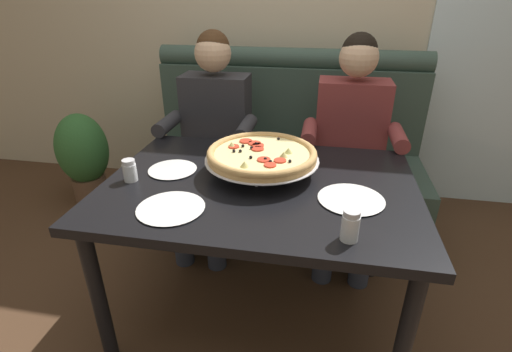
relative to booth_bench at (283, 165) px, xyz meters
name	(u,v)px	position (x,y,z in m)	size (l,w,h in m)	color
ground_plane	(259,311)	(0.00, -0.93, -0.40)	(16.00, 16.00, 0.00)	#4C3321
back_wall_with_window	(297,1)	(0.00, 0.57, 1.00)	(6.00, 0.12, 2.80)	beige
booth_bench	(283,165)	(0.00, 0.00, 0.00)	(1.80, 0.78, 1.13)	#384C42
dining_table	(260,199)	(0.00, -0.93, 0.26)	(1.30, 0.93, 0.74)	black
diner_left	(212,131)	(-0.41, -0.27, 0.31)	(0.54, 0.64, 1.27)	#2D3342
diner_right	(350,140)	(0.41, -0.27, 0.31)	(0.54, 0.64, 1.27)	#2D3342
pizza	(262,155)	(-0.01, -0.84, 0.43)	(0.50, 0.50, 0.12)	silver
shaker_parmesan	(130,172)	(-0.54, -1.02, 0.38)	(0.06, 0.06, 0.10)	white
shaker_oregano	(350,228)	(0.35, -1.28, 0.39)	(0.06, 0.06, 0.11)	white
plate_near_left	(171,207)	(-0.29, -1.21, 0.35)	(0.25, 0.25, 0.02)	white
plate_near_right	(351,198)	(0.37, -1.02, 0.35)	(0.26, 0.26, 0.02)	white
plate_far_side	(172,168)	(-0.41, -0.89, 0.35)	(0.22, 0.22, 0.02)	white
patio_chair	(468,108)	(1.51, 1.23, 0.13)	(0.40, 0.40, 0.86)	black
potted_plant	(84,156)	(-1.45, -0.08, -0.01)	(0.36, 0.36, 0.70)	brown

